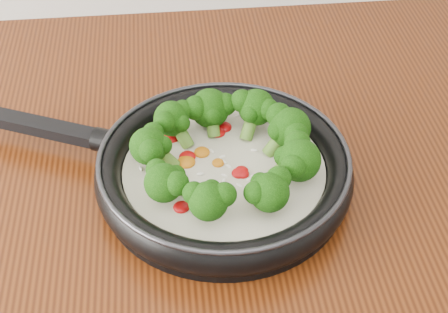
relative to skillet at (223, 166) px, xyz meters
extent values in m
cylinder|color=black|center=(0.00, 0.00, -0.03)|extent=(0.39, 0.39, 0.01)
torus|color=black|center=(0.00, 0.00, 0.00)|extent=(0.41, 0.41, 0.03)
torus|color=#2D2D33|center=(0.00, 0.00, 0.02)|extent=(0.40, 0.40, 0.01)
cube|color=black|center=(-0.22, 0.09, 0.00)|extent=(0.17, 0.10, 0.02)
cylinder|color=black|center=(-0.14, 0.06, 0.00)|extent=(0.04, 0.04, 0.03)
cylinder|color=beige|center=(0.00, 0.00, -0.01)|extent=(0.32, 0.32, 0.02)
ellipsoid|color=#A60809|center=(-0.05, -0.06, 0.00)|extent=(0.03, 0.03, 0.01)
ellipsoid|color=#A60809|center=(0.02, -0.02, 0.00)|extent=(0.02, 0.02, 0.01)
ellipsoid|color=#C1650C|center=(-0.02, 0.03, 0.00)|extent=(0.03, 0.03, 0.01)
ellipsoid|color=#A60809|center=(-0.07, -0.03, 0.00)|extent=(0.02, 0.02, 0.01)
ellipsoid|color=#A60809|center=(-0.07, 0.01, 0.00)|extent=(0.02, 0.02, 0.01)
ellipsoid|color=#C1650C|center=(-0.07, 0.07, 0.00)|extent=(0.02, 0.02, 0.01)
ellipsoid|color=#A60809|center=(0.02, -0.02, 0.00)|extent=(0.02, 0.02, 0.01)
ellipsoid|color=#A60809|center=(-0.06, 0.06, 0.00)|extent=(0.02, 0.02, 0.01)
ellipsoid|color=#C1650C|center=(-0.07, 0.06, 0.00)|extent=(0.02, 0.02, 0.01)
ellipsoid|color=#A60809|center=(0.00, 0.06, 0.00)|extent=(0.02, 0.02, 0.01)
ellipsoid|color=#A60809|center=(0.02, -0.01, 0.00)|extent=(0.02, 0.02, 0.01)
ellipsoid|color=#C1650C|center=(-0.04, 0.01, 0.00)|extent=(0.03, 0.03, 0.01)
ellipsoid|color=#A60809|center=(0.01, 0.07, 0.00)|extent=(0.03, 0.03, 0.01)
ellipsoid|color=#A60809|center=(-0.06, -0.01, 0.00)|extent=(0.03, 0.03, 0.01)
ellipsoid|color=#C1650C|center=(-0.01, 0.01, 0.00)|extent=(0.02, 0.02, 0.01)
ellipsoid|color=#A60809|center=(-0.04, 0.02, 0.00)|extent=(0.03, 0.03, 0.01)
ellipsoid|color=white|center=(0.01, 0.10, 0.00)|extent=(0.01, 0.01, 0.00)
ellipsoid|color=white|center=(0.00, 0.01, 0.00)|extent=(0.01, 0.01, 0.00)
ellipsoid|color=white|center=(-0.03, -0.01, 0.00)|extent=(0.01, 0.00, 0.00)
ellipsoid|color=white|center=(-0.10, 0.00, 0.00)|extent=(0.01, 0.01, 0.00)
ellipsoid|color=white|center=(0.04, -0.02, 0.00)|extent=(0.01, 0.00, 0.00)
ellipsoid|color=white|center=(0.00, -0.02, 0.00)|extent=(0.01, 0.01, 0.00)
ellipsoid|color=white|center=(0.02, -0.03, 0.00)|extent=(0.01, 0.01, 0.00)
ellipsoid|color=white|center=(0.03, 0.10, 0.00)|extent=(0.01, 0.01, 0.00)
ellipsoid|color=white|center=(-0.01, 0.03, 0.00)|extent=(0.01, 0.01, 0.00)
ellipsoid|color=white|center=(0.02, -0.01, 0.00)|extent=(0.01, 0.01, 0.00)
ellipsoid|color=white|center=(0.04, -0.02, 0.00)|extent=(0.01, 0.01, 0.00)
ellipsoid|color=white|center=(-0.03, -0.06, 0.00)|extent=(0.01, 0.01, 0.00)
ellipsoid|color=white|center=(-0.01, -0.04, 0.00)|extent=(0.01, 0.01, 0.00)
ellipsoid|color=white|center=(0.00, 0.02, 0.00)|extent=(0.01, 0.01, 0.00)
ellipsoid|color=white|center=(0.04, 0.02, 0.00)|extent=(0.01, 0.01, 0.00)
ellipsoid|color=white|center=(-0.02, -0.08, 0.00)|extent=(0.01, 0.01, 0.00)
ellipsoid|color=white|center=(0.00, -0.03, 0.00)|extent=(0.01, 0.01, 0.00)
ellipsoid|color=white|center=(0.03, -0.03, 0.00)|extent=(0.01, 0.01, 0.00)
ellipsoid|color=white|center=(-0.05, 0.00, 0.00)|extent=(0.01, 0.01, 0.00)
ellipsoid|color=white|center=(0.01, 0.00, 0.00)|extent=(0.01, 0.01, 0.00)
cylinder|color=olive|center=(0.07, -0.03, 0.01)|extent=(0.04, 0.03, 0.04)
sphere|color=black|center=(0.08, -0.03, 0.03)|extent=(0.07, 0.07, 0.05)
sphere|color=black|center=(0.09, -0.01, 0.04)|extent=(0.04, 0.04, 0.03)
sphere|color=black|center=(0.07, -0.05, 0.04)|extent=(0.04, 0.04, 0.03)
sphere|color=black|center=(0.07, -0.03, 0.03)|extent=(0.03, 0.03, 0.03)
cylinder|color=olive|center=(0.07, 0.02, 0.01)|extent=(0.04, 0.03, 0.04)
sphere|color=black|center=(0.08, 0.03, 0.03)|extent=(0.07, 0.07, 0.05)
sphere|color=black|center=(0.07, 0.04, 0.04)|extent=(0.04, 0.04, 0.03)
sphere|color=black|center=(0.09, 0.01, 0.04)|extent=(0.04, 0.04, 0.03)
sphere|color=black|center=(0.07, 0.02, 0.03)|extent=(0.03, 0.03, 0.03)
cylinder|color=olive|center=(0.04, 0.06, 0.01)|extent=(0.03, 0.04, 0.04)
sphere|color=black|center=(0.05, 0.07, 0.03)|extent=(0.06, 0.06, 0.05)
sphere|color=black|center=(0.03, 0.08, 0.04)|extent=(0.04, 0.04, 0.03)
sphere|color=black|center=(0.06, 0.06, 0.04)|extent=(0.04, 0.04, 0.03)
sphere|color=black|center=(0.04, 0.06, 0.03)|extent=(0.03, 0.03, 0.02)
cylinder|color=olive|center=(-0.01, 0.07, 0.01)|extent=(0.02, 0.03, 0.03)
sphere|color=black|center=(-0.01, 0.08, 0.03)|extent=(0.07, 0.07, 0.05)
sphere|color=black|center=(-0.03, 0.07, 0.03)|extent=(0.04, 0.04, 0.03)
sphere|color=black|center=(0.01, 0.08, 0.03)|extent=(0.04, 0.04, 0.03)
sphere|color=black|center=(-0.01, 0.06, 0.03)|extent=(0.03, 0.03, 0.03)
cylinder|color=olive|center=(-0.05, 0.05, 0.01)|extent=(0.03, 0.04, 0.04)
sphere|color=black|center=(-0.06, 0.06, 0.03)|extent=(0.06, 0.06, 0.04)
sphere|color=black|center=(-0.07, 0.05, 0.04)|extent=(0.04, 0.04, 0.03)
sphere|color=black|center=(-0.04, 0.07, 0.03)|extent=(0.03, 0.03, 0.03)
sphere|color=black|center=(-0.05, 0.05, 0.03)|extent=(0.03, 0.03, 0.02)
cylinder|color=olive|center=(-0.07, 0.01, 0.01)|extent=(0.04, 0.02, 0.04)
sphere|color=black|center=(-0.09, 0.01, 0.03)|extent=(0.06, 0.06, 0.05)
sphere|color=black|center=(-0.08, -0.01, 0.04)|extent=(0.04, 0.04, 0.03)
sphere|color=black|center=(-0.08, 0.03, 0.04)|extent=(0.03, 0.03, 0.03)
sphere|color=black|center=(-0.07, 0.01, 0.03)|extent=(0.03, 0.03, 0.02)
cylinder|color=olive|center=(-0.06, -0.04, 0.01)|extent=(0.04, 0.03, 0.04)
sphere|color=black|center=(-0.07, -0.05, 0.03)|extent=(0.06, 0.06, 0.04)
sphere|color=black|center=(-0.06, -0.06, 0.04)|extent=(0.04, 0.04, 0.03)
sphere|color=black|center=(-0.08, -0.04, 0.04)|extent=(0.03, 0.03, 0.03)
sphere|color=black|center=(-0.06, -0.04, 0.03)|extent=(0.03, 0.03, 0.02)
cylinder|color=olive|center=(-0.02, -0.07, 0.01)|extent=(0.03, 0.04, 0.04)
sphere|color=black|center=(-0.02, -0.09, 0.03)|extent=(0.06, 0.06, 0.04)
sphere|color=black|center=(-0.01, -0.09, 0.04)|extent=(0.04, 0.04, 0.03)
sphere|color=black|center=(-0.04, -0.08, 0.04)|extent=(0.03, 0.03, 0.03)
sphere|color=black|center=(-0.02, -0.07, 0.03)|extent=(0.03, 0.03, 0.02)
cylinder|color=olive|center=(0.03, -0.06, 0.01)|extent=(0.03, 0.04, 0.04)
sphere|color=black|center=(0.04, -0.08, 0.03)|extent=(0.06, 0.06, 0.04)
sphere|color=black|center=(0.05, -0.07, 0.04)|extent=(0.04, 0.04, 0.03)
sphere|color=black|center=(0.03, -0.08, 0.03)|extent=(0.03, 0.03, 0.03)
sphere|color=black|center=(0.03, -0.07, 0.03)|extent=(0.03, 0.03, 0.02)
camera|label=1|loc=(-0.06, -0.59, 0.53)|focal=53.18mm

